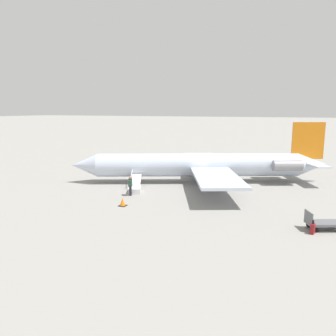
{
  "coord_description": "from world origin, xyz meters",
  "views": [
    {
      "loc": [
        -10.09,
        32.09,
        7.53
      ],
      "look_at": [
        2.55,
        1.97,
        1.66
      ],
      "focal_mm": 35.0,
      "sensor_mm": 36.0,
      "label": 1
    }
  ],
  "objects_px": {
    "airplane_main": "(206,165)",
    "suitcase": "(313,229)",
    "boarding_stairs": "(135,187)",
    "passenger": "(130,185)",
    "luggage_cart": "(323,223)"
  },
  "relations": [
    {
      "from": "luggage_cart",
      "to": "suitcase",
      "type": "bearing_deg",
      "value": 36.0
    },
    {
      "from": "passenger",
      "to": "airplane_main",
      "type": "bearing_deg",
      "value": -54.36
    },
    {
      "from": "passenger",
      "to": "suitcase",
      "type": "distance_m",
      "value": 15.18
    },
    {
      "from": "boarding_stairs",
      "to": "suitcase",
      "type": "xyz_separation_m",
      "value": [
        -15.11,
        5.17,
        -0.03
      ]
    },
    {
      "from": "passenger",
      "to": "suitcase",
      "type": "height_order",
      "value": "passenger"
    },
    {
      "from": "luggage_cart",
      "to": "suitcase",
      "type": "relative_size",
      "value": 2.79
    },
    {
      "from": "airplane_main",
      "to": "suitcase",
      "type": "bearing_deg",
      "value": 107.55
    },
    {
      "from": "airplane_main",
      "to": "boarding_stairs",
      "type": "distance_m",
      "value": 8.17
    },
    {
      "from": "airplane_main",
      "to": "passenger",
      "type": "relative_size",
      "value": 14.51
    },
    {
      "from": "suitcase",
      "to": "boarding_stairs",
      "type": "bearing_deg",
      "value": -18.9
    },
    {
      "from": "airplane_main",
      "to": "suitcase",
      "type": "relative_size",
      "value": 28.68
    },
    {
      "from": "airplane_main",
      "to": "passenger",
      "type": "bearing_deg",
      "value": 35.64
    },
    {
      "from": "passenger",
      "to": "suitcase",
      "type": "bearing_deg",
      "value": -127.71
    },
    {
      "from": "passenger",
      "to": "boarding_stairs",
      "type": "bearing_deg",
      "value": -10.07
    },
    {
      "from": "boarding_stairs",
      "to": "passenger",
      "type": "distance_m",
      "value": 1.72
    }
  ]
}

